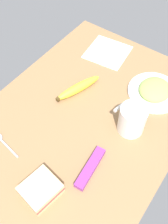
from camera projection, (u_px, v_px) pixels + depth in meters
tabletop at (84, 119)px, 91.05cm from camera, size 90.00×64.00×2.00cm
plate_of_food at (155, 91)px, 95.40cm from camera, size 19.24×19.24×4.02cm
coffee_mug_black at (132, 119)px, 83.28cm from camera, size 8.69×11.10×10.33cm
sandwich_main at (41, 190)px, 73.05cm from camera, size 11.26×10.42×4.40cm
banana at (79, 88)px, 95.95cm from camera, size 18.63×8.93×3.35cm
spoon at (2, 141)px, 84.26cm from camera, size 3.34×12.43×0.80cm
snack_bar at (90, 168)px, 78.16cm from camera, size 14.51×4.39×2.00cm
paper_napkin at (108, 52)px, 109.57cm from camera, size 18.10×18.10×0.30cm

